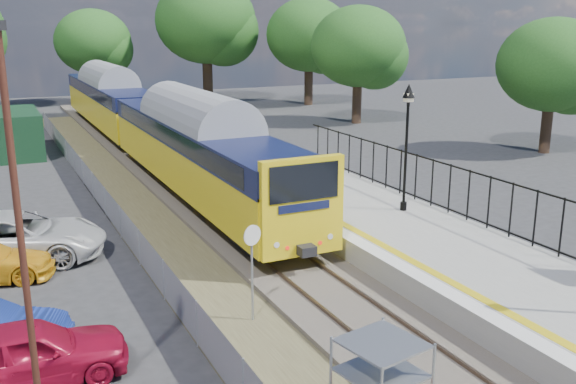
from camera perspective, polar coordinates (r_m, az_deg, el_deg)
ground at (r=16.81m, az=7.14°, el=-11.98°), size 120.00×120.00×0.00m
track_bed at (r=24.70m, az=-5.95°, el=-2.86°), size 5.90×80.00×0.29m
platform at (r=25.06m, az=5.45°, el=-1.73°), size 5.00×70.00×0.90m
platform_edge at (r=23.97m, az=1.24°, el=-1.30°), size 0.90×70.00×0.01m
victorian_lamp_north at (r=23.21m, az=10.58°, el=6.50°), size 0.44×0.44×4.60m
palisade_fence at (r=21.70m, az=18.79°, el=-1.27°), size 0.12×26.00×2.00m
wire_fence at (r=25.83m, az=-15.55°, el=-1.36°), size 0.06×52.00×1.20m
tree_line at (r=55.41m, az=-15.95°, el=13.26°), size 56.80×43.80×11.88m
train at (r=37.96m, az=-12.83°, el=6.54°), size 2.82×40.83×3.51m
speed_sign at (r=16.34m, az=-3.20°, el=-5.82°), size 0.52×0.19×2.66m
carpark_lamp at (r=11.42m, az=-22.76°, el=-2.95°), size 0.25×0.50×7.58m
car_red at (r=15.17m, az=-22.14°, el=-13.14°), size 4.23×1.81×1.43m
car_white at (r=22.76m, az=-23.06°, el=-3.69°), size 6.22×4.20×1.58m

